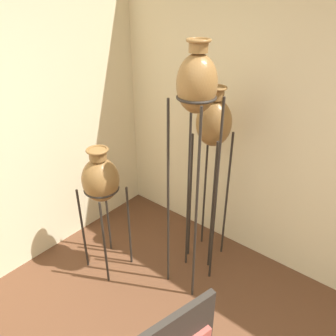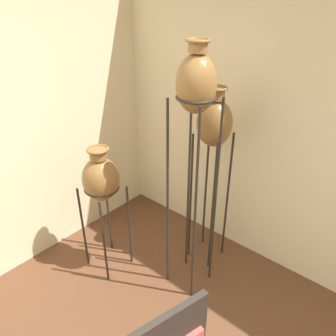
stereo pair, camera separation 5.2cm
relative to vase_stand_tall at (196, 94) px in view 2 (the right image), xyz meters
name	(u,v)px [view 2 (the right image)]	position (x,y,z in m)	size (l,w,h in m)	color
vase_stand_tall	(196,94)	(0.00, 0.00, 0.00)	(0.29, 0.29, 2.03)	#28231E
vase_stand_medium	(214,127)	(0.36, 0.07, -0.36)	(0.29, 0.29, 1.66)	#28231E
vase_stand_short	(101,180)	(-0.34, 0.68, -0.77)	(0.31, 0.31, 1.21)	#28231E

